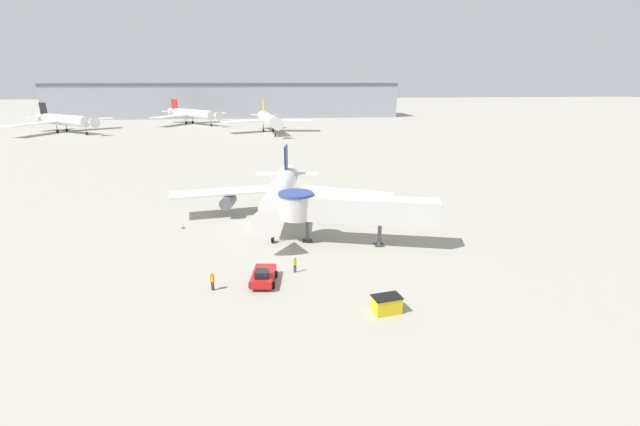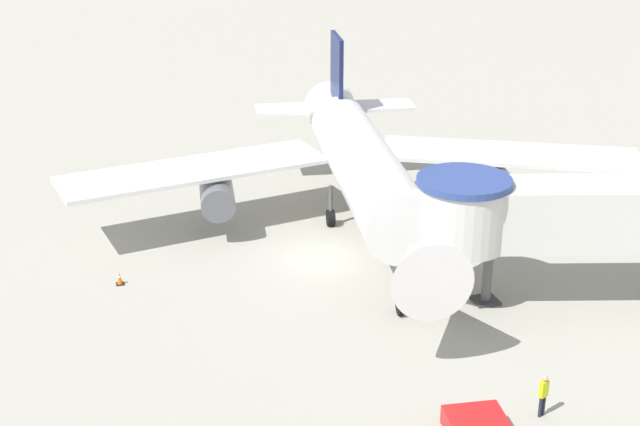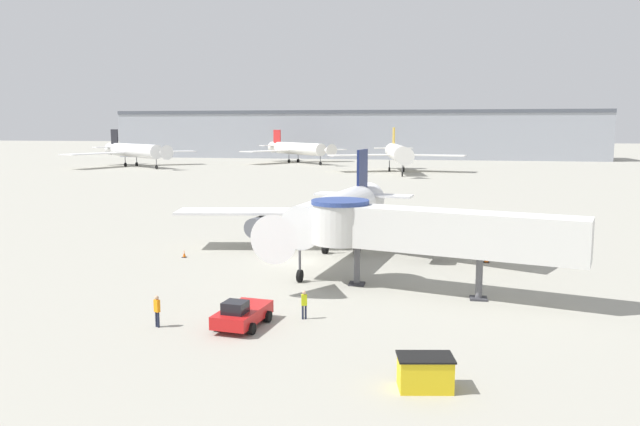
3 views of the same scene
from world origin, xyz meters
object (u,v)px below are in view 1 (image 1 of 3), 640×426
Objects in this scene: traffic_cone_starboard_wing at (368,213)px; background_jet_gold_tail at (269,119)px; ground_crew_wing_walker at (295,263)px; jet_bridge at (346,209)px; background_jet_red_tail at (192,114)px; traffic_cone_port_wing at (183,226)px; background_jet_black_tail at (64,120)px; pushback_tug_red at (263,276)px; ground_crew_marshaller at (212,280)px; main_airplane at (280,193)px; service_container_yellow at (386,304)px.

background_jet_gold_tail is at bearing 97.98° from traffic_cone_starboard_wing.
background_jet_gold_tail is at bearing 73.13° from ground_crew_wing_walker.
jet_bridge is 10.78× the size of ground_crew_wing_walker.
jet_bridge is 151.30m from background_jet_red_tail.
background_jet_black_tail is at bearing 119.16° from traffic_cone_port_wing.
jet_bridge is at bearing 51.41° from pushback_tug_red.
traffic_cone_starboard_wing is 0.47× the size of ground_crew_wing_walker.
ground_crew_marshaller is at bearing -128.53° from jet_bridge.
background_jet_red_tail reaches higher than main_airplane.
background_jet_black_tail is at bearing 121.62° from service_container_yellow.
ground_crew_marshaller is (-14.83, 5.56, 0.31)m from service_container_yellow.
main_airplane is 0.89× the size of background_jet_gold_tail.
background_jet_black_tail is at bearing 102.83° from ground_crew_wing_walker.
jet_bridge is 111.86m from background_jet_gold_tail.
pushback_tug_red is 2.42× the size of ground_crew_marshaller.
background_jet_black_tail is 48.19m from background_jet_red_tail.
main_airplane is 17.51m from ground_crew_wing_walker.
background_jet_black_tail is at bearing 145.85° from ground_crew_marshaller.
service_container_yellow is at bearing -48.30° from traffic_cone_port_wing.
service_container_yellow is 31.36m from traffic_cone_port_wing.
ground_crew_wing_walker is at bearing -47.28° from traffic_cone_port_wing.
ground_crew_wing_walker is (13.74, -14.88, 0.68)m from traffic_cone_port_wing.
background_jet_gold_tail reaches higher than background_jet_red_tail.
ground_crew_marshaller is (-6.75, -20.23, -2.74)m from main_airplane.
jet_bridge is 21.84m from traffic_cone_port_wing.
pushback_tug_red is at bearing -121.55° from background_jet_red_tail.
background_jet_black_tail is (-72.88, 128.47, 3.80)m from pushback_tug_red.
jet_bridge is at bearing -45.97° from main_airplane.
pushback_tug_red is 1.68× the size of service_container_yellow.
pushback_tug_red is 7.02× the size of traffic_cone_port_wing.
background_jet_black_tail is (-87.45, 108.72, 4.15)m from traffic_cone_starboard_wing.
ground_crew_marshaller is at bearing -114.49° from background_jet_black_tail.
pushback_tug_red is 5.47× the size of traffic_cone_starboard_wing.
jet_bridge reaches higher than ground_crew_marshaller.
main_airplane is 39.39× the size of traffic_cone_starboard_wing.
service_container_yellow reaches higher than traffic_cone_port_wing.
traffic_cone_port_wing is 139.56m from background_jet_red_tail.
background_jet_gold_tail reaches higher than jet_bridge.
service_container_yellow is 26.61m from traffic_cone_starboard_wing.
service_container_yellow is (0.78, -15.81, -3.55)m from jet_bridge.
ground_crew_marshaller is (-14.05, -10.25, -3.24)m from jet_bridge.
background_jet_gold_tail is at bearing 98.86° from main_airplane.
traffic_cone_starboard_wing is at bearing 79.23° from jet_bridge.
jet_bridge is 22.80× the size of traffic_cone_starboard_wing.
background_jet_gold_tail is (-1.75, 101.51, 0.98)m from main_airplane.
background_jet_red_tail reaches higher than ground_crew_wing_walker.
background_jet_gold_tail is (-9.04, 111.49, 0.49)m from jet_bridge.
traffic_cone_starboard_wing is (5.12, 10.45, -3.90)m from jet_bridge.
pushback_tug_red is at bearing -88.50° from main_airplane.
ground_crew_marshaller is 121.89m from background_jet_gold_tail.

